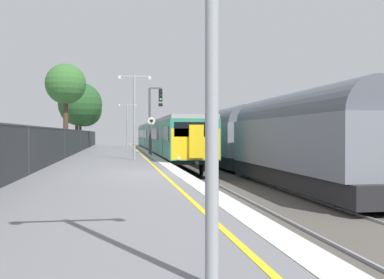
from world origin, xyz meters
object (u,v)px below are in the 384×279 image
(signal_gantry, at_px, (153,112))
(freight_train_adjacent_track, at_px, (205,136))
(commuter_train_at_platform, at_px, (161,137))
(speed_limit_sign, at_px, (151,131))
(background_tree_right, at_px, (65,86))
(background_tree_left, at_px, (77,109))
(background_tree_centre, at_px, (82,106))
(platform_lamp_mid, at_px, (134,109))
(platform_lamp_far, at_px, (127,121))

(signal_gantry, bearing_deg, freight_train_adjacent_track, 51.42)
(commuter_train_at_platform, distance_m, speed_limit_sign, 12.12)
(speed_limit_sign, xyz_separation_m, background_tree_right, (-6.49, 4.92, 3.63))
(background_tree_left, xyz_separation_m, background_tree_centre, (1.09, -6.61, 0.01))
(background_tree_centre, bearing_deg, background_tree_right, -90.61)
(platform_lamp_mid, height_order, platform_lamp_far, platform_lamp_mid)
(background_tree_right, bearing_deg, background_tree_centre, 89.39)
(signal_gantry, relative_size, background_tree_centre, 0.72)
(background_tree_left, distance_m, background_tree_centre, 6.70)
(speed_limit_sign, relative_size, platform_lamp_mid, 0.54)
(platform_lamp_far, bearing_deg, commuter_train_at_platform, -63.08)
(speed_limit_sign, xyz_separation_m, platform_lamp_mid, (-1.36, -4.61, 1.29))
(speed_limit_sign, bearing_deg, background_tree_right, 142.84)
(commuter_train_at_platform, bearing_deg, freight_train_adjacent_track, -25.34)
(freight_train_adjacent_track, height_order, platform_lamp_mid, platform_lamp_mid)
(freight_train_adjacent_track, xyz_separation_m, platform_lamp_far, (-7.21, 8.20, 1.54))
(background_tree_left, bearing_deg, signal_gantry, -70.88)
(platform_lamp_mid, bearing_deg, commuter_train_at_platform, 79.07)
(commuter_train_at_platform, height_order, platform_lamp_mid, platform_lamp_mid)
(platform_lamp_mid, relative_size, background_tree_centre, 0.71)
(commuter_train_at_platform, bearing_deg, background_tree_left, 124.09)
(signal_gantry, height_order, background_tree_right, background_tree_right)
(platform_lamp_mid, distance_m, platform_lamp_far, 22.89)
(signal_gantry, height_order, platform_lamp_far, signal_gantry)
(speed_limit_sign, relative_size, platform_lamp_far, 0.57)
(freight_train_adjacent_track, xyz_separation_m, background_tree_right, (-12.34, -5.16, 4.00))
(commuter_train_at_platform, xyz_separation_m, platform_lamp_mid, (-3.20, -16.58, 1.81))
(freight_train_adjacent_track, bearing_deg, signal_gantry, -128.58)
(platform_lamp_mid, relative_size, background_tree_right, 0.72)
(freight_train_adjacent_track, bearing_deg, platform_lamp_mid, -116.13)
(signal_gantry, bearing_deg, commuter_train_at_platform, 80.42)
(background_tree_centre, bearing_deg, background_tree_left, 99.39)
(background_tree_centre, bearing_deg, platform_lamp_far, -8.97)
(background_tree_left, relative_size, background_tree_right, 0.97)
(commuter_train_at_platform, xyz_separation_m, background_tree_right, (-8.33, -7.05, 4.15))
(background_tree_centre, xyz_separation_m, background_tree_right, (-0.15, -14.15, 0.77))
(platform_lamp_mid, distance_m, background_tree_centre, 24.24)
(commuter_train_at_platform, height_order, freight_train_adjacent_track, freight_train_adjacent_track)
(signal_gantry, bearing_deg, speed_limit_sign, -96.51)
(speed_limit_sign, height_order, background_tree_left, background_tree_left)
(background_tree_right, bearing_deg, platform_lamp_mid, -61.71)
(commuter_train_at_platform, distance_m, platform_lamp_mid, 16.99)
(signal_gantry, bearing_deg, platform_lamp_mid, -102.43)
(background_tree_left, bearing_deg, platform_lamp_mid, -78.67)
(commuter_train_at_platform, relative_size, freight_train_adjacent_track, 0.68)
(signal_gantry, xyz_separation_m, background_tree_right, (-6.85, 1.72, 2.17))
(speed_limit_sign, height_order, platform_lamp_far, platform_lamp_far)
(platform_lamp_far, bearing_deg, platform_lamp_mid, -90.00)
(signal_gantry, distance_m, platform_lamp_mid, 8.00)
(platform_lamp_far, bearing_deg, signal_gantry, -83.49)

